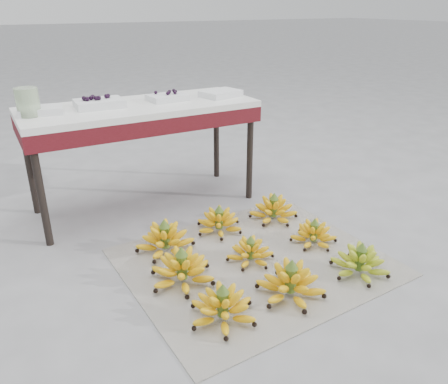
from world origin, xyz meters
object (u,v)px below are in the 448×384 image
tray_left (99,103)px  glass_jar (28,102)px  bunch_back_center (219,222)px  bunch_mid_right (314,235)px  bunch_front_center (291,283)px  tray_far_left (41,110)px  bunch_front_left (223,307)px  bunch_front_right (360,263)px  newspaper_mat (255,262)px  bunch_mid_left (182,270)px  vendor_table (140,117)px  bunch_back_left (165,240)px  tray_far_right (221,93)px  bunch_mid_center (250,252)px  bunch_back_right (273,210)px  tray_right (168,97)px

tray_left → glass_jar: bearing=-174.2°
bunch_back_center → bunch_mid_right: bearing=-42.4°
bunch_front_center → tray_far_left: 1.60m
bunch_front_center → bunch_mid_right: (0.39, 0.31, -0.01)m
bunch_front_left → bunch_front_right: size_ratio=0.82×
tray_far_left → glass_jar: (-0.06, -0.03, 0.06)m
newspaper_mat → bunch_front_left: size_ratio=4.24×
bunch_back_center → tray_far_left: bearing=145.3°
bunch_front_left → bunch_mid_left: bearing=94.2°
bunch_front_left → glass_jar: (-0.49, 1.23, 0.67)m
bunch_back_center → bunch_front_left: bearing=-115.7°
bunch_front_left → vendor_table: bearing=82.3°
tray_far_left → bunch_mid_left: bearing=-67.4°
tray_left → vendor_table: bearing=-8.5°
tray_left → bunch_front_center: bearing=-70.6°
bunch_front_right → bunch_back_left: bunch_back_left is taller
tray_far_left → tray_far_right: (1.08, -0.06, 0.00)m
vendor_table → tray_far_right: (0.53, -0.04, 0.09)m
newspaper_mat → tray_far_left: 1.41m
bunch_front_right → bunch_mid_center: size_ratio=1.15×
bunch_front_center → newspaper_mat: bearing=85.0°
bunch_front_left → bunch_mid_left: (-0.04, 0.32, 0.00)m
bunch_front_left → bunch_back_left: 0.63m
bunch_front_center → bunch_mid_left: bearing=136.4°
bunch_back_right → tray_far_left: size_ratio=1.27×
bunch_mid_center → bunch_back_right: 0.50m
bunch_front_left → bunch_mid_center: (0.34, 0.32, -0.01)m
bunch_front_right → bunch_back_left: (-0.74, 0.65, 0.01)m
bunch_mid_left → bunch_back_left: 0.30m
bunch_mid_right → bunch_back_center: (-0.38, 0.37, 0.00)m
bunch_front_left → bunch_mid_center: 0.47m
bunch_back_center → glass_jar: (-0.84, 0.55, 0.67)m
tray_left → bunch_back_center: bearing=-51.9°
tray_right → bunch_front_center: bearing=-88.5°
bunch_mid_center → tray_right: size_ratio=1.29×
bunch_back_right → tray_right: tray_right is taller
bunch_front_center → bunch_mid_center: bearing=88.0°
bunch_front_right → bunch_back_right: (-0.03, 0.68, 0.00)m
tray_left → bunch_mid_left: bearing=-85.6°
bunch_front_right → tray_far_left: (-1.17, 1.29, 0.61)m
newspaper_mat → bunch_front_left: bunch_front_left is taller
bunch_back_center → bunch_back_left: bearing=-169.7°
bunch_back_left → tray_right: bearing=85.8°
bunch_back_right → vendor_table: 0.98m
bunch_front_left → tray_left: 1.42m
tray_right → glass_jar: (-0.80, -0.02, 0.05)m
bunch_mid_center → tray_far_right: tray_far_right is taller
tray_far_right → bunch_front_right: bearing=-86.0°
bunch_front_right → bunch_mid_center: bunch_front_right is taller
tray_left → glass_jar: (-0.38, -0.04, 0.05)m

